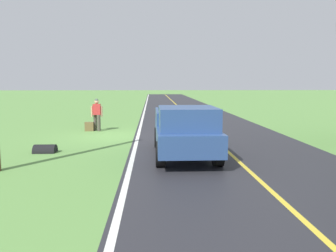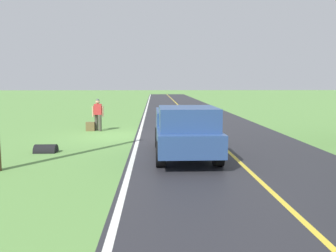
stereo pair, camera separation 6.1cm
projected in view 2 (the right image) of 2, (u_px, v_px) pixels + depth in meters
name	position (u px, v px, depth m)	size (l,w,h in m)	color
ground_plane	(113.00, 136.00, 17.01)	(200.00, 200.00, 0.00)	#609347
road_surface	(211.00, 135.00, 17.20)	(7.49, 120.00, 0.00)	#28282D
lane_edge_line	(139.00, 136.00, 17.06)	(0.16, 117.60, 0.00)	silver
lane_centre_line	(211.00, 135.00, 17.20)	(0.14, 117.60, 0.00)	gold
hitchhiker_walking	(98.00, 113.00, 18.80)	(0.62, 0.51, 1.75)	#4C473D
suitcase_carried	(90.00, 126.00, 18.78)	(0.20, 0.46, 0.49)	brown
pickup_truck_passing	(185.00, 130.00, 12.18)	(2.11, 5.41, 1.82)	#2D4C84
drainage_culvert	(46.00, 152.00, 13.09)	(0.60, 0.60, 0.80)	black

